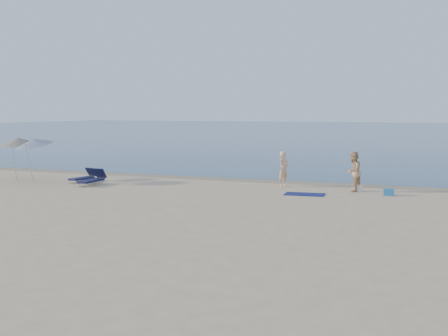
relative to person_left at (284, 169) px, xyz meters
The scene contains 11 objects.
sea 82.37m from the person_left, 91.37° to the left, with size 240.00×160.00×0.01m, color #0C294B.
wet_sand_strip 2.77m from the person_left, 138.56° to the left, with size 240.00×1.60×0.00m, color #847254.
person_left is the anchor object (origin of this frame).
person_right 3.58m from the person_left, ahead, with size 0.92×0.72×1.89m, color tan.
beach_towel 2.99m from the person_left, 54.84° to the right, with size 1.79×1.00×0.03m, color #0F164B.
white_bag 3.87m from the person_left, ahead, with size 0.32×0.27×0.27m, color white.
blue_cooler 5.44m from the person_left, 12.87° to the right, with size 0.45×0.32×0.32m, color #1E64A7.
umbrella_near 13.21m from the person_left, 165.11° to the right, with size 2.59×2.60×2.57m.
umbrella_far 14.77m from the person_left, 169.81° to the right, with size 2.19×2.21×2.51m.
lounger_left 10.72m from the person_left, 167.83° to the right, with size 0.76×1.72×0.73m.
lounger_right 9.83m from the person_left, 161.83° to the right, with size 0.62×1.83×0.80m.
Camera 1 is at (9.47, -9.63, 3.82)m, focal length 45.00 mm.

